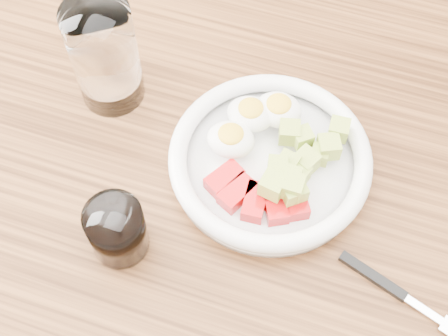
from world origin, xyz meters
The scene contains 5 objects.
dining_table centered at (0.00, 0.00, 0.67)m, with size 1.50×0.90×0.77m.
bowl centered at (0.04, 0.05, 0.79)m, with size 0.25×0.25×0.06m.
fork centered at (0.21, -0.06, 0.77)m, with size 0.17×0.07×0.01m.
water_glass centered at (-0.19, 0.09, 0.84)m, with size 0.08×0.08×0.15m, color white.
coffee_glass centered at (-0.10, -0.11, 0.81)m, with size 0.07×0.07×0.08m.
Camera 1 is at (0.11, -0.34, 1.45)m, focal length 50.00 mm.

